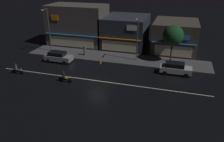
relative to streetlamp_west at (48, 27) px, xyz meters
name	(u,v)px	position (x,y,z in m)	size (l,w,h in m)	color
ground_plane	(97,81)	(11.98, -8.70, -4.54)	(140.00, 140.00, 0.00)	black
lane_divider_stripe	(97,81)	(11.98, -8.70, -4.53)	(28.84, 0.16, 0.01)	beige
sidewalk_far	(115,58)	(11.98, 0.25, -4.47)	(30.36, 4.88, 0.14)	#4C4C4F
storefront_left_block	(125,32)	(11.98, 7.13, -1.69)	(7.94, 9.03, 5.70)	#2D333D
storefront_center_block	(175,36)	(21.09, 7.05, -1.86)	(7.45, 8.88, 5.36)	#4C443A
storefront_right_block	(78,25)	(2.87, 5.80, -0.75)	(10.84, 6.37, 7.58)	#56514C
streetlamp_west	(48,27)	(0.00, 0.00, 0.00)	(0.44, 1.64, 7.50)	#47494C
streetlamp_mid	(137,35)	(15.59, -0.24, -0.29)	(0.44, 1.64, 6.95)	#47494C
pedestrian_on_sidewalk	(85,50)	(6.74, -0.24, -3.56)	(0.40, 0.40, 1.81)	#4C664C
street_tree	(173,36)	(20.89, 1.01, -0.22)	(3.17, 3.17, 5.77)	#473323
parked_car_near_kerb	(176,68)	(21.81, -3.45, -3.67)	(4.30, 1.98, 1.67)	silver
parked_car_trailing	(58,57)	(3.81, -4.00, -3.67)	(4.30, 1.98, 1.67)	#9EA0A5
motorcycle_lead	(65,78)	(8.17, -10.30, -3.90)	(1.90, 0.60, 1.52)	black
motorcycle_following	(17,70)	(0.52, -9.83, -3.90)	(1.90, 0.60, 1.52)	black
traffic_cone	(100,61)	(10.36, -2.64, -4.26)	(0.36, 0.36, 0.55)	orange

